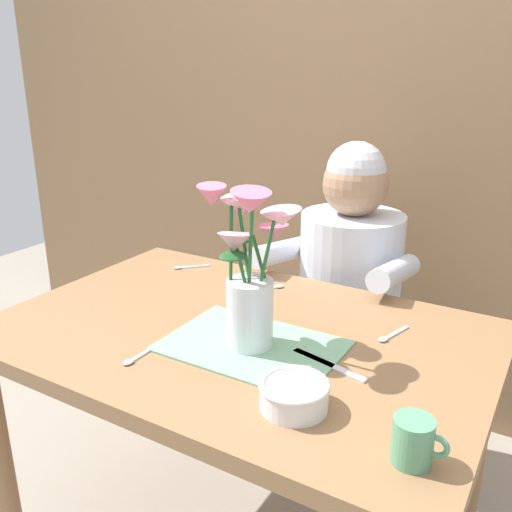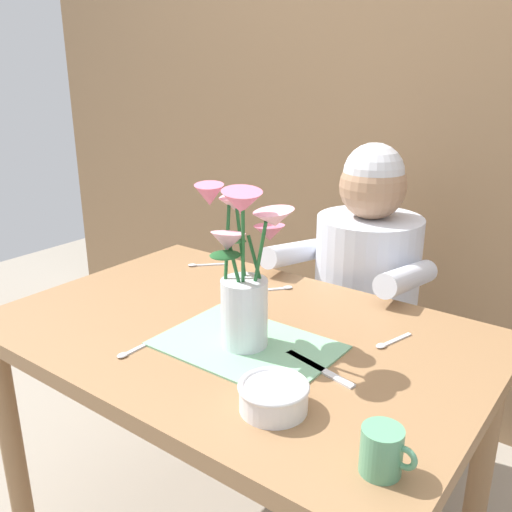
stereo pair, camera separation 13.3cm
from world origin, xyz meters
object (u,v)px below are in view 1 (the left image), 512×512
seated_person (348,310)px  dinner_knife (329,365)px  tea_cup (414,441)px  flower_vase (249,268)px  ceramic_bowl (294,394)px

seated_person → dinner_knife: 0.72m
tea_cup → flower_vase: bearing=154.8°
tea_cup → seated_person: bearing=117.3°
ceramic_bowl → flower_vase: bearing=140.1°
dinner_knife → tea_cup: tea_cup is taller
seated_person → tea_cup: bearing=-67.0°
flower_vase → ceramic_bowl: flower_vase is taller
flower_vase → dinner_knife: bearing=2.2°
seated_person → flower_vase: (0.02, -0.67, 0.37)m
dinner_knife → tea_cup: bearing=-28.5°
flower_vase → dinner_knife: (0.20, 0.01, -0.19)m
flower_vase → seated_person: bearing=91.3°
seated_person → flower_vase: seated_person is taller
ceramic_bowl → tea_cup: tea_cup is taller
ceramic_bowl → tea_cup: bearing=-8.7°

